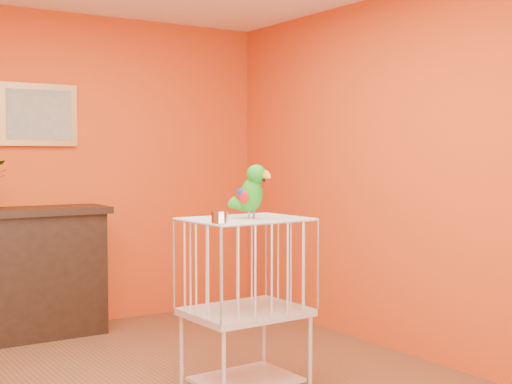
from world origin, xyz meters
TOP-DOWN VIEW (x-y plane):
  - room_shell at (0.00, 0.00)m, footprint 4.50×4.50m
  - console_cabinet at (-0.24, 2.01)m, footprint 1.37×0.49m
  - framed_picture at (0.00, 2.22)m, footprint 0.62×0.04m
  - birdcage at (0.57, 0.00)m, footprint 0.70×0.55m
  - feed_cup at (0.28, -0.19)m, footprint 0.09×0.09m
  - parrot at (0.59, -0.03)m, footprint 0.18×0.29m

SIDE VIEW (x-z plane):
  - console_cabinet at x=-0.24m, z-range 0.00..1.02m
  - birdcage at x=0.57m, z-range 0.02..1.07m
  - feed_cup at x=0.28m, z-range 1.05..1.12m
  - parrot at x=0.59m, z-range 1.05..1.38m
  - room_shell at x=0.00m, z-range -0.67..3.83m
  - framed_picture at x=0.00m, z-range 1.50..2.00m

